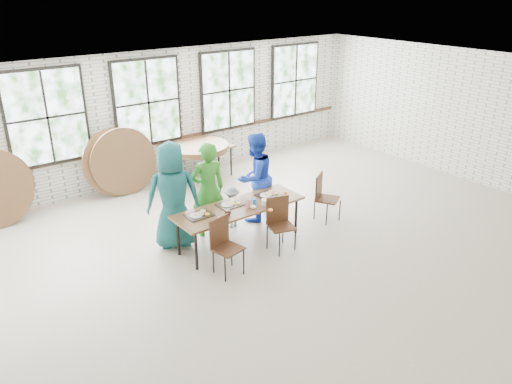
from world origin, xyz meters
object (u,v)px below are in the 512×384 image
dining_table (239,209)px  storage_table (197,152)px  chair_near_left (224,241)px  chair_near_right (279,219)px

dining_table → storage_table: size_ratio=1.29×
dining_table → storage_table: bearing=71.7°
chair_near_left → chair_near_right: bearing=-8.2°
dining_table → chair_near_left: chair_near_left is taller
chair_near_right → storage_table: size_ratio=0.51×
chair_near_right → storage_table: (0.57, 3.73, 0.13)m
chair_near_left → storage_table: size_ratio=0.51×
chair_near_left → chair_near_right: size_ratio=1.00×
storage_table → chair_near_right: bearing=-103.9°
dining_table → storage_table: same height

